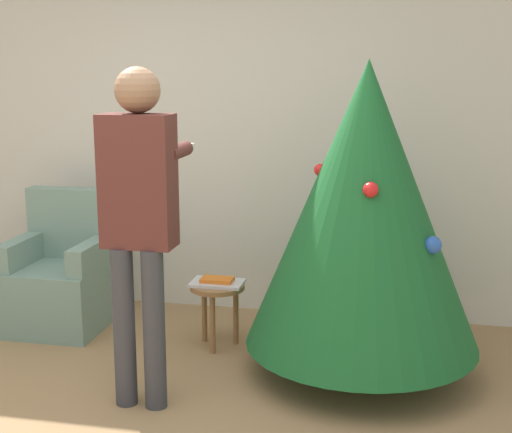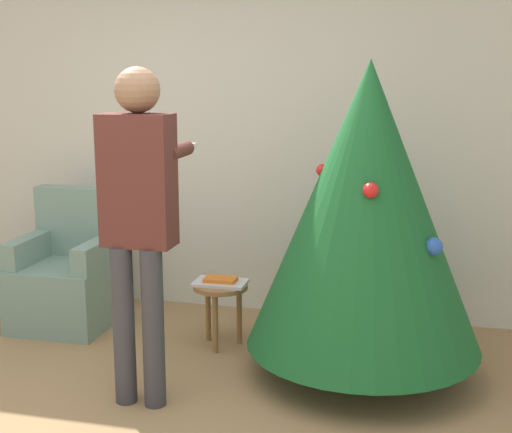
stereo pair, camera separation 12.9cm
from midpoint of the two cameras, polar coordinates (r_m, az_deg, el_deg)
name	(u,v)px [view 1 (the left image)]	position (r m, az deg, el deg)	size (l,w,h in m)	color
wall_back	(212,132)	(5.34, -4.27, 6.77)	(8.00, 0.06, 2.70)	beige
christmas_tree	(365,206)	(4.18, 7.80, 0.81)	(1.39, 1.39, 1.87)	brown
armchair	(62,279)	(5.30, -15.96, -4.83)	(0.65, 0.66, 0.96)	gray
person_standing	(139,207)	(3.82, -10.32, 0.76)	(0.40, 0.57, 1.83)	#38383D
side_stool	(217,295)	(4.72, -3.90, -6.32)	(0.36, 0.36, 0.43)	olive
laptop	(217,283)	(4.70, -3.91, -5.33)	(0.34, 0.22, 0.02)	silver
book	(217,280)	(4.69, -3.91, -5.08)	(0.21, 0.13, 0.02)	orange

